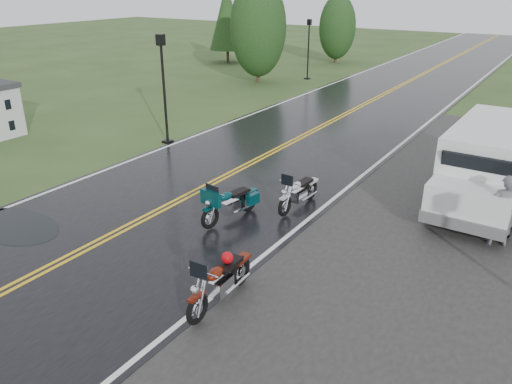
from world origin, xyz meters
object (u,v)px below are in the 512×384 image
at_px(motorcycle_red, 197,298).
at_px(motorcycle_silver, 285,198).
at_px(van_white, 438,180).
at_px(motorcycle_teal, 210,210).
at_px(person_at_van, 502,212).
at_px(lamp_post_near_left, 164,90).
at_px(lamp_post_far_left, 308,49).

xyz_separation_m(motorcycle_red, motorcycle_silver, (-0.93, 4.92, -0.04)).
bearing_deg(van_white, motorcycle_teal, -140.14).
height_order(van_white, person_at_van, van_white).
bearing_deg(van_white, lamp_post_near_left, 173.78).
bearing_deg(person_at_van, motorcycle_teal, 1.71).
relative_size(motorcycle_silver, person_at_van, 1.08).
bearing_deg(person_at_van, lamp_post_far_left, -75.50).
bearing_deg(lamp_post_far_left, motorcycle_teal, -69.19).
distance_m(motorcycle_teal, person_at_van, 7.15).
relative_size(motorcycle_red, van_white, 0.35).
height_order(motorcycle_red, van_white, van_white).
height_order(motorcycle_red, motorcycle_silver, motorcycle_red).
height_order(person_at_van, lamp_post_far_left, lamp_post_far_left).
xyz_separation_m(van_white, person_at_van, (1.69, -0.64, -0.26)).
bearing_deg(lamp_post_near_left, motorcycle_silver, -25.11).
distance_m(motorcycle_red, van_white, 7.49).
bearing_deg(lamp_post_far_left, person_at_van, -50.85).
xyz_separation_m(motorcycle_teal, lamp_post_near_left, (-6.12, 5.16, 1.52)).
xyz_separation_m(motorcycle_teal, person_at_van, (6.40, 3.17, 0.31)).
bearing_deg(lamp_post_near_left, person_at_van, -9.00).
distance_m(motorcycle_silver, lamp_post_near_left, 8.29).
xyz_separation_m(van_white, lamp_post_near_left, (-10.83, 1.35, 0.95)).
height_order(motorcycle_red, lamp_post_far_left, lamp_post_far_left).
relative_size(motorcycle_teal, motorcycle_silver, 1.03).
bearing_deg(van_white, lamp_post_far_left, 127.55).
distance_m(person_at_van, lamp_post_near_left, 12.74).
height_order(motorcycle_red, lamp_post_near_left, lamp_post_near_left).
bearing_deg(person_at_van, motorcycle_red, 31.95).
distance_m(motorcycle_teal, lamp_post_far_left, 22.18).
bearing_deg(van_white, person_at_van, -19.67).
xyz_separation_m(motorcycle_red, motorcycle_teal, (-2.18, 3.22, -0.02)).
distance_m(motorcycle_teal, van_white, 6.08).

